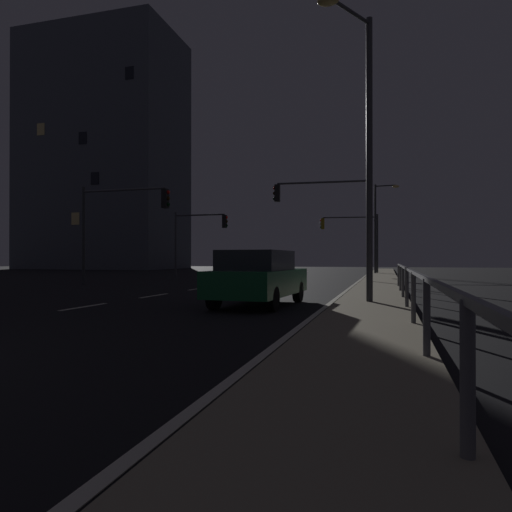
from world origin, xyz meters
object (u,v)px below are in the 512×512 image
at_px(traffic_light_far_left, 326,207).
at_px(traffic_light_overhead_east, 199,230).
at_px(street_lamp_far_end, 379,220).
at_px(car, 259,277).
at_px(building_distant, 105,153).
at_px(street_lamp_corner, 363,130).
at_px(traffic_light_far_center, 351,231).
at_px(traffic_light_near_left, 121,213).

height_order(traffic_light_far_left, traffic_light_overhead_east, traffic_light_far_left).
bearing_deg(street_lamp_far_end, traffic_light_overhead_east, -148.79).
height_order(car, street_lamp_far_end, street_lamp_far_end).
distance_m(street_lamp_far_end, building_distant, 40.32).
bearing_deg(street_lamp_corner, traffic_light_far_left, 101.85).
height_order(car, building_distant, building_distant).
relative_size(traffic_light_overhead_east, building_distant, 0.16).
distance_m(traffic_light_far_center, street_lamp_far_end, 2.72).
xyz_separation_m(traffic_light_far_left, traffic_light_overhead_east, (-10.27, 6.57, -0.74)).
height_order(traffic_light_near_left, street_lamp_far_end, street_lamp_far_end).
bearing_deg(building_distant, car, -51.46).
distance_m(traffic_light_overhead_east, traffic_light_near_left, 11.17).
distance_m(street_lamp_corner, street_lamp_far_end, 26.64).
bearing_deg(building_distant, traffic_light_far_left, -40.85).
bearing_deg(car, street_lamp_corner, 7.24).
height_order(traffic_light_far_left, traffic_light_far_center, traffic_light_far_left).
distance_m(car, traffic_light_far_left, 13.10).
bearing_deg(traffic_light_far_left, car, -91.36).
bearing_deg(traffic_light_far_left, building_distant, 139.15).
distance_m(traffic_light_overhead_east, building_distant, 34.35).
bearing_deg(traffic_light_near_left, traffic_light_overhead_east, 92.29).
xyz_separation_m(car, traffic_light_far_center, (0.49, 28.06, 2.93)).
height_order(traffic_light_near_left, street_lamp_corner, street_lamp_corner).
relative_size(car, traffic_light_near_left, 0.88).
height_order(traffic_light_far_center, building_distant, building_distant).
bearing_deg(traffic_light_far_left, traffic_light_far_center, 89.29).
height_order(traffic_light_far_center, traffic_light_near_left, traffic_light_far_center).
relative_size(traffic_light_near_left, street_lamp_corner, 0.64).
bearing_deg(building_distant, street_lamp_corner, -48.85).
xyz_separation_m(car, street_lamp_corner, (2.88, 0.37, 4.09)).
relative_size(traffic_light_far_center, traffic_light_near_left, 0.99).
height_order(traffic_light_far_left, traffic_light_near_left, traffic_light_far_left).
distance_m(traffic_light_near_left, building_distant, 42.64).
distance_m(car, street_lamp_far_end, 27.41).
distance_m(traffic_light_far_left, street_lamp_corner, 12.59).
bearing_deg(street_lamp_corner, traffic_light_far_center, 94.93).
bearing_deg(traffic_light_far_left, traffic_light_overhead_east, 147.41).
height_order(traffic_light_near_left, building_distant, building_distant).
bearing_deg(traffic_light_overhead_east, traffic_light_near_left, -87.71).
xyz_separation_m(traffic_light_far_left, traffic_light_near_left, (-9.82, -4.60, -0.52)).
relative_size(traffic_light_overhead_east, traffic_light_near_left, 0.95).
bearing_deg(traffic_light_overhead_east, car, -62.59).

